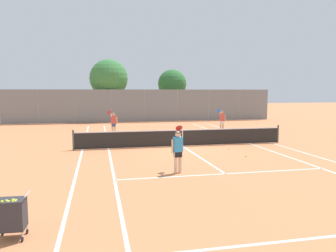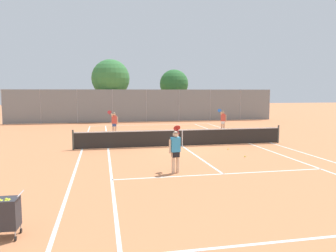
{
  "view_description": "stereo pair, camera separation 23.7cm",
  "coord_description": "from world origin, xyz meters",
  "px_view_note": "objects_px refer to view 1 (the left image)",
  "views": [
    {
      "loc": [
        -4.64,
        -17.74,
        3.11
      ],
      "look_at": [
        -0.52,
        1.5,
        1.0
      ],
      "focal_mm": 35.0,
      "sensor_mm": 36.0,
      "label": 1
    },
    {
      "loc": [
        -4.41,
        -17.79,
        3.11
      ],
      "look_at": [
        -0.52,
        1.5,
        1.0
      ],
      "focal_mm": 35.0,
      "sensor_mm": 36.0,
      "label": 2
    }
  ],
  "objects_px": {
    "tennis_net": "(182,137)",
    "tree_behind_left": "(108,80)",
    "loose_tennis_ball_2": "(228,149)",
    "loose_tennis_ball_1": "(246,156)",
    "player_far_left": "(114,122)",
    "tree_behind_right": "(172,85)",
    "player_far_right": "(222,120)",
    "player_near_side": "(178,149)",
    "loose_tennis_ball_0": "(197,126)",
    "ball_cart": "(11,214)"
  },
  "relations": [
    {
      "from": "player_far_right",
      "to": "loose_tennis_ball_2",
      "type": "relative_size",
      "value": 26.88
    },
    {
      "from": "ball_cart",
      "to": "player_far_right",
      "type": "xyz_separation_m",
      "value": [
        11.11,
        16.34,
        0.4
      ]
    },
    {
      "from": "tennis_net",
      "to": "tree_behind_right",
      "type": "relative_size",
      "value": 2.16
    },
    {
      "from": "player_far_right",
      "to": "tree_behind_right",
      "type": "distance_m",
      "value": 13.5
    },
    {
      "from": "player_near_side",
      "to": "loose_tennis_ball_1",
      "type": "bearing_deg",
      "value": 30.4
    },
    {
      "from": "ball_cart",
      "to": "tree_behind_right",
      "type": "distance_m",
      "value": 31.37
    },
    {
      "from": "player_near_side",
      "to": "tree_behind_right",
      "type": "bearing_deg",
      "value": 77.68
    },
    {
      "from": "player_far_left",
      "to": "tree_behind_left",
      "type": "distance_m",
      "value": 12.03
    },
    {
      "from": "loose_tennis_ball_2",
      "to": "player_far_right",
      "type": "bearing_deg",
      "value": 71.22
    },
    {
      "from": "loose_tennis_ball_2",
      "to": "ball_cart",
      "type": "bearing_deg",
      "value": -133.74
    },
    {
      "from": "player_near_side",
      "to": "tree_behind_right",
      "type": "height_order",
      "value": "tree_behind_right"
    },
    {
      "from": "tennis_net",
      "to": "player_far_right",
      "type": "xyz_separation_m",
      "value": [
        4.63,
        5.79,
        0.42
      ]
    },
    {
      "from": "loose_tennis_ball_0",
      "to": "tree_behind_left",
      "type": "height_order",
      "value": "tree_behind_left"
    },
    {
      "from": "loose_tennis_ball_1",
      "to": "tree_behind_right",
      "type": "xyz_separation_m",
      "value": [
        1.53,
        22.54,
        3.79
      ]
    },
    {
      "from": "tennis_net",
      "to": "loose_tennis_ball_0",
      "type": "relative_size",
      "value": 181.82
    },
    {
      "from": "tree_behind_right",
      "to": "ball_cart",
      "type": "bearing_deg",
      "value": -109.04
    },
    {
      "from": "loose_tennis_ball_2",
      "to": "loose_tennis_ball_1",
      "type": "bearing_deg",
      "value": -89.2
    },
    {
      "from": "player_far_right",
      "to": "tree_behind_right",
      "type": "height_order",
      "value": "tree_behind_right"
    },
    {
      "from": "player_far_right",
      "to": "loose_tennis_ball_1",
      "type": "xyz_separation_m",
      "value": [
        -2.47,
        -9.39,
        -0.89
      ]
    },
    {
      "from": "player_far_left",
      "to": "tree_behind_right",
      "type": "xyz_separation_m",
      "value": [
        7.29,
        13.46,
        2.9
      ]
    },
    {
      "from": "player_far_right",
      "to": "loose_tennis_ball_2",
      "type": "distance_m",
      "value": 7.8
    },
    {
      "from": "tennis_net",
      "to": "loose_tennis_ball_1",
      "type": "height_order",
      "value": "tennis_net"
    },
    {
      "from": "tennis_net",
      "to": "tree_behind_left",
      "type": "distance_m",
      "value": 17.79
    },
    {
      "from": "player_near_side",
      "to": "ball_cart",
      "type": "bearing_deg",
      "value": -135.49
    },
    {
      "from": "tennis_net",
      "to": "tree_behind_right",
      "type": "bearing_deg",
      "value": 78.94
    },
    {
      "from": "player_near_side",
      "to": "loose_tennis_ball_2",
      "type": "distance_m",
      "value": 5.87
    },
    {
      "from": "player_far_left",
      "to": "loose_tennis_ball_0",
      "type": "xyz_separation_m",
      "value": [
        7.52,
        4.63,
        -0.89
      ]
    },
    {
      "from": "player_far_left",
      "to": "loose_tennis_ball_2",
      "type": "bearing_deg",
      "value": -50.85
    },
    {
      "from": "ball_cart",
      "to": "loose_tennis_ball_2",
      "type": "bearing_deg",
      "value": 46.26
    },
    {
      "from": "loose_tennis_ball_0",
      "to": "tree_behind_left",
      "type": "relative_size",
      "value": 0.01
    },
    {
      "from": "ball_cart",
      "to": "tree_behind_left",
      "type": "bearing_deg",
      "value": 83.85
    },
    {
      "from": "loose_tennis_ball_2",
      "to": "loose_tennis_ball_0",
      "type": "bearing_deg",
      "value": 81.23
    },
    {
      "from": "loose_tennis_ball_1",
      "to": "tree_behind_right",
      "type": "bearing_deg",
      "value": 86.1
    },
    {
      "from": "loose_tennis_ball_0",
      "to": "tree_behind_right",
      "type": "distance_m",
      "value": 9.61
    },
    {
      "from": "ball_cart",
      "to": "player_far_right",
      "type": "distance_m",
      "value": 19.77
    },
    {
      "from": "loose_tennis_ball_0",
      "to": "loose_tennis_ball_2",
      "type": "xyz_separation_m",
      "value": [
        -1.8,
        -11.66,
        0.0
      ]
    },
    {
      "from": "player_far_left",
      "to": "player_far_right",
      "type": "height_order",
      "value": "same"
    },
    {
      "from": "loose_tennis_ball_1",
      "to": "loose_tennis_ball_2",
      "type": "bearing_deg",
      "value": 90.8
    },
    {
      "from": "player_near_side",
      "to": "tree_behind_left",
      "type": "relative_size",
      "value": 0.28
    },
    {
      "from": "ball_cart",
      "to": "tree_behind_left",
      "type": "xyz_separation_m",
      "value": [
        2.98,
        27.59,
        3.74
      ]
    },
    {
      "from": "loose_tennis_ball_0",
      "to": "tree_behind_right",
      "type": "xyz_separation_m",
      "value": [
        -0.24,
        8.83,
        3.79
      ]
    },
    {
      "from": "player_near_side",
      "to": "tree_behind_right",
      "type": "distance_m",
      "value": 25.57
    },
    {
      "from": "tree_behind_left",
      "to": "tennis_net",
      "type": "bearing_deg",
      "value": -78.38
    },
    {
      "from": "tree_behind_right",
      "to": "player_far_right",
      "type": "bearing_deg",
      "value": -85.95
    },
    {
      "from": "loose_tennis_ball_1",
      "to": "player_near_side",
      "type": "bearing_deg",
      "value": -149.6
    },
    {
      "from": "player_far_left",
      "to": "tree_behind_right",
      "type": "bearing_deg",
      "value": 61.56
    },
    {
      "from": "loose_tennis_ball_0",
      "to": "loose_tennis_ball_1",
      "type": "bearing_deg",
      "value": -97.36
    },
    {
      "from": "tennis_net",
      "to": "player_far_left",
      "type": "bearing_deg",
      "value": 123.21
    },
    {
      "from": "loose_tennis_ball_1",
      "to": "tree_behind_left",
      "type": "height_order",
      "value": "tree_behind_left"
    },
    {
      "from": "player_far_left",
      "to": "tree_behind_right",
      "type": "distance_m",
      "value": 15.57
    }
  ]
}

